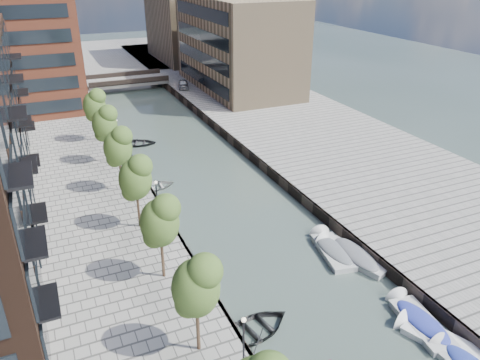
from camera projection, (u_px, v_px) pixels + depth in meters
water at (185, 155)px, 52.82m from camera, size 300.00×300.00×0.00m
quay_right at (308, 131)px, 58.44m from camera, size 20.00×140.00×1.00m
quay_wall_left at (131, 159)px, 50.38m from camera, size 0.25×140.00×1.00m
quay_wall_right at (235, 143)px, 54.83m from camera, size 0.25×140.00×1.00m
far_closure at (101, 57)px, 102.15m from camera, size 80.00×40.00×1.00m
tan_block_near at (237, 43)px, 73.38m from camera, size 12.00×25.00×14.00m
tan_block_far at (186, 19)px, 94.41m from camera, size 12.00×20.00×16.00m
bridge at (127, 81)px, 78.64m from camera, size 13.00×6.00×1.30m
tree_1 at (196, 284)px, 23.49m from camera, size 2.50×2.50×5.95m
tree_2 at (159, 220)px, 29.27m from camera, size 2.50×2.50×5.95m
tree_3 at (135, 177)px, 35.05m from camera, size 2.50×2.50×5.95m
tree_4 at (118, 146)px, 40.83m from camera, size 2.50×2.50×5.95m
tree_5 at (104, 122)px, 46.61m from camera, size 2.50×2.50×5.95m
tree_6 at (94, 104)px, 52.39m from camera, size 2.50×2.50×5.95m
lamp_0 at (244, 344)px, 22.26m from camera, size 0.24×0.24×4.12m
lamp_1 at (157, 200)px, 35.47m from camera, size 0.24×0.24×4.12m
lamp_2 at (118, 134)px, 48.68m from camera, size 0.24×0.24×4.12m
sloop_0 at (256, 332)px, 27.81m from camera, size 5.34×4.30×0.98m
sloop_3 at (155, 188)px, 45.14m from camera, size 4.24×3.14×0.85m
sloop_4 at (138, 145)px, 55.61m from camera, size 5.14×4.35×0.91m
motorboat_1 at (349, 254)px, 34.74m from camera, size 3.65×6.04×1.91m
motorboat_2 at (431, 338)px, 27.28m from camera, size 3.38×5.14×1.62m
motorboat_3 at (417, 319)px, 28.51m from camera, size 2.40×5.22×1.68m
motorboat_4 at (331, 249)px, 35.40m from camera, size 2.73×5.46×1.74m
car at (183, 84)px, 75.53m from camera, size 2.59×4.18×1.33m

